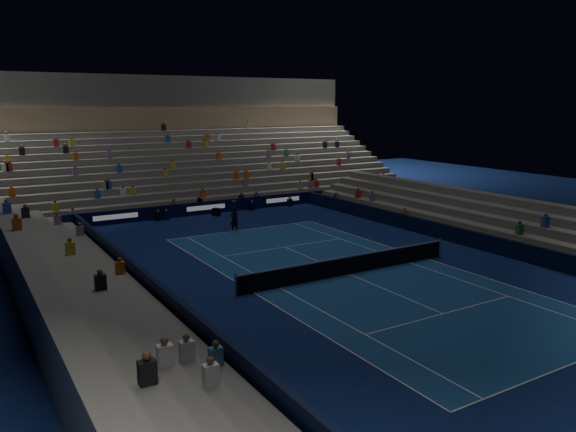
# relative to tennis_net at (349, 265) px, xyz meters

# --- Properties ---
(ground) EXTENTS (90.00, 90.00, 0.00)m
(ground) POSITION_rel_tennis_net_xyz_m (0.00, 0.00, -0.50)
(ground) COLOR #0D1B4F
(ground) RESTS_ON ground
(court_surface) EXTENTS (10.97, 23.77, 0.01)m
(court_surface) POSITION_rel_tennis_net_xyz_m (0.00, 0.00, -0.50)
(court_surface) COLOR navy
(court_surface) RESTS_ON ground
(sponsor_barrier_far) EXTENTS (44.00, 0.25, 1.00)m
(sponsor_barrier_far) POSITION_rel_tennis_net_xyz_m (0.00, 18.50, -0.00)
(sponsor_barrier_far) COLOR black
(sponsor_barrier_far) RESTS_ON ground
(sponsor_barrier_east) EXTENTS (0.25, 37.00, 1.00)m
(sponsor_barrier_east) POSITION_rel_tennis_net_xyz_m (9.70, 0.00, -0.00)
(sponsor_barrier_east) COLOR black
(sponsor_barrier_east) RESTS_ON ground
(sponsor_barrier_west) EXTENTS (0.25, 37.00, 1.00)m
(sponsor_barrier_west) POSITION_rel_tennis_net_xyz_m (-9.70, 0.00, -0.00)
(sponsor_barrier_west) COLOR black
(sponsor_barrier_west) RESTS_ON ground
(grandstand_main) EXTENTS (44.00, 15.20, 11.20)m
(grandstand_main) POSITION_rel_tennis_net_xyz_m (0.00, 27.90, 2.87)
(grandstand_main) COLOR slate
(grandstand_main) RESTS_ON ground
(grandstand_east) EXTENTS (5.00, 37.00, 2.50)m
(grandstand_east) POSITION_rel_tennis_net_xyz_m (13.17, 0.00, 0.41)
(grandstand_east) COLOR slate
(grandstand_east) RESTS_ON ground
(grandstand_west) EXTENTS (5.00, 37.00, 2.50)m
(grandstand_west) POSITION_rel_tennis_net_xyz_m (-13.17, 0.00, 0.41)
(grandstand_west) COLOR slate
(grandstand_west) RESTS_ON ground
(tennis_net) EXTENTS (12.90, 0.10, 1.10)m
(tennis_net) POSITION_rel_tennis_net_xyz_m (0.00, 0.00, 0.00)
(tennis_net) COLOR #B2B2B7
(tennis_net) RESTS_ON ground
(tennis_player) EXTENTS (0.68, 0.48, 1.75)m
(tennis_player) POSITION_rel_tennis_net_xyz_m (-0.80, 11.67, 0.37)
(tennis_player) COLOR black
(tennis_player) RESTS_ON ground
(broadcast_camera) EXTENTS (0.62, 0.97, 0.59)m
(broadcast_camera) POSITION_rel_tennis_net_xyz_m (0.46, 17.44, -0.20)
(broadcast_camera) COLOR black
(broadcast_camera) RESTS_ON ground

